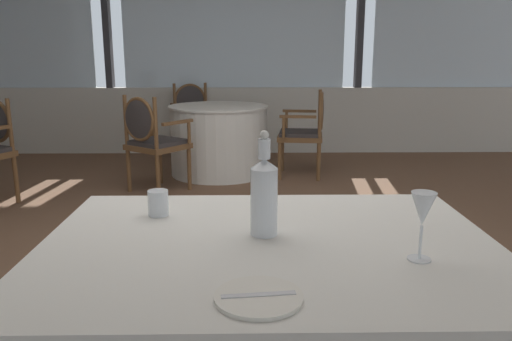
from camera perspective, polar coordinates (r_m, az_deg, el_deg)
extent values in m
plane|color=brown|center=(3.05, -4.09, -11.81)|extent=(13.19, 13.19, 0.00)
cube|color=beige|center=(6.62, -2.41, 5.72)|extent=(10.15, 0.12, 0.85)
cube|color=silver|center=(6.60, -2.52, 16.96)|extent=(2.80, 0.02, 1.74)
cube|color=#333338|center=(6.81, -16.62, 16.33)|extent=(0.08, 0.14, 1.74)
cube|color=silver|center=(7.25, 24.55, 15.49)|extent=(2.80, 0.02, 1.74)
cube|color=#333338|center=(6.73, 11.76, 16.64)|extent=(0.08, 0.14, 1.74)
cube|color=silver|center=(1.52, 1.52, -8.42)|extent=(1.36, 1.01, 0.02)
cylinder|color=silver|center=(1.19, 0.30, -14.16)|extent=(0.21, 0.21, 0.01)
cube|color=silver|center=(1.18, 0.30, -13.93)|extent=(0.17, 0.04, 0.00)
cylinder|color=white|center=(1.54, 0.92, -3.57)|extent=(0.08, 0.08, 0.21)
cone|color=white|center=(1.51, 0.94, 0.79)|extent=(0.08, 0.08, 0.03)
cylinder|color=white|center=(1.50, 0.94, 2.47)|extent=(0.04, 0.04, 0.06)
sphere|color=silver|center=(1.50, 0.95, 4.05)|extent=(0.03, 0.03, 0.03)
cylinder|color=white|center=(1.46, 18.00, -9.53)|extent=(0.06, 0.06, 0.00)
cylinder|color=white|center=(1.44, 18.14, -7.72)|extent=(0.01, 0.01, 0.09)
cone|color=white|center=(1.41, 18.42, -4.18)|extent=(0.07, 0.07, 0.09)
cylinder|color=white|center=(1.77, -11.03, -3.63)|extent=(0.07, 0.07, 0.09)
cylinder|color=brown|center=(4.87, -25.57, -0.93)|extent=(0.04, 0.04, 0.42)
cylinder|color=brown|center=(4.79, -26.14, 4.67)|extent=(0.04, 0.04, 0.45)
cylinder|color=silver|center=(5.39, -4.29, 7.24)|extent=(1.07, 1.07, 0.02)
cylinder|color=silver|center=(5.44, -4.22, 3.37)|extent=(1.03, 1.03, 0.72)
cube|color=brown|center=(6.26, -6.88, 5.21)|extent=(0.60, 0.60, 0.05)
cube|color=#383333|center=(6.25, -6.89, 5.60)|extent=(0.55, 0.55, 0.04)
cylinder|color=brown|center=(6.16, -4.50, 3.02)|extent=(0.04, 0.04, 0.40)
cylinder|color=brown|center=(6.05, -8.09, 2.73)|extent=(0.04, 0.04, 0.40)
cylinder|color=brown|center=(6.54, -5.65, 3.58)|extent=(0.04, 0.04, 0.40)
cylinder|color=brown|center=(6.43, -9.05, 3.32)|extent=(0.04, 0.04, 0.40)
cylinder|color=brown|center=(6.47, -5.75, 7.81)|extent=(0.04, 0.04, 0.47)
cylinder|color=brown|center=(6.36, -9.21, 7.62)|extent=(0.04, 0.04, 0.47)
ellipsoid|color=#383333|center=(6.43, -7.51, 7.94)|extent=(0.38, 0.20, 0.39)
torus|color=brown|center=(6.43, -7.51, 7.94)|extent=(0.39, 0.18, 0.41)
cube|color=brown|center=(6.28, -4.69, 7.55)|extent=(0.17, 0.35, 0.03)
cylinder|color=brown|center=(6.16, -4.24, 6.42)|extent=(0.03, 0.03, 0.22)
cube|color=brown|center=(6.14, -9.14, 7.29)|extent=(0.17, 0.35, 0.03)
cylinder|color=brown|center=(6.02, -8.77, 6.13)|extent=(0.03, 0.03, 0.22)
cube|color=brown|center=(4.82, -11.03, 2.71)|extent=(0.65, 0.65, 0.05)
cube|color=#383333|center=(4.81, -11.06, 3.21)|extent=(0.59, 0.59, 0.04)
cylinder|color=brown|center=(5.14, -10.79, 0.78)|extent=(0.04, 0.04, 0.41)
cylinder|color=brown|center=(4.86, -7.58, 0.18)|extent=(0.04, 0.04, 0.41)
cylinder|color=brown|center=(4.88, -14.23, -0.04)|extent=(0.04, 0.04, 0.41)
cylinder|color=brown|center=(4.59, -11.05, -0.73)|extent=(0.04, 0.04, 0.41)
cylinder|color=brown|center=(4.80, -14.55, 5.57)|extent=(0.04, 0.04, 0.46)
cylinder|color=brown|center=(4.50, -11.32, 5.25)|extent=(0.04, 0.04, 0.46)
ellipsoid|color=#383333|center=(4.63, -13.15, 5.68)|extent=(0.34, 0.28, 0.39)
torus|color=brown|center=(4.63, -13.15, 5.68)|extent=(0.34, 0.27, 0.40)
cube|color=brown|center=(4.98, -12.94, 5.81)|extent=(0.25, 0.31, 0.03)
cylinder|color=brown|center=(5.08, -11.67, 4.77)|extent=(0.03, 0.03, 0.22)
cube|color=brown|center=(4.61, -8.87, 5.42)|extent=(0.25, 0.31, 0.03)
cylinder|color=brown|center=(4.73, -7.61, 4.30)|extent=(0.03, 0.03, 0.22)
cube|color=brown|center=(5.34, 5.03, 3.82)|extent=(0.52, 0.52, 0.05)
cube|color=#383333|center=(5.33, 5.04, 4.27)|extent=(0.48, 0.48, 0.04)
cylinder|color=brown|center=(5.20, 2.71, 1.09)|extent=(0.04, 0.04, 0.40)
cylinder|color=brown|center=(5.59, 2.99, 1.94)|extent=(0.04, 0.04, 0.40)
cylinder|color=brown|center=(5.18, 7.12, 0.97)|extent=(0.04, 0.04, 0.40)
cylinder|color=brown|center=(5.58, 7.10, 1.84)|extent=(0.04, 0.04, 0.40)
cylinder|color=brown|center=(5.11, 7.27, 6.22)|extent=(0.04, 0.04, 0.46)
cylinder|color=brown|center=(5.50, 7.24, 6.72)|extent=(0.04, 0.04, 0.46)
ellipsoid|color=#383333|center=(5.30, 7.43, 6.72)|extent=(0.10, 0.39, 0.39)
torus|color=brown|center=(5.30, 7.43, 6.72)|extent=(0.08, 0.40, 0.40)
cube|color=brown|center=(5.06, 4.77, 6.10)|extent=(0.37, 0.08, 0.03)
cylinder|color=brown|center=(5.08, 3.15, 4.90)|extent=(0.03, 0.03, 0.22)
cube|color=brown|center=(5.56, 4.95, 6.74)|extent=(0.37, 0.08, 0.03)
cylinder|color=brown|center=(5.57, 3.47, 5.64)|extent=(0.03, 0.03, 0.22)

